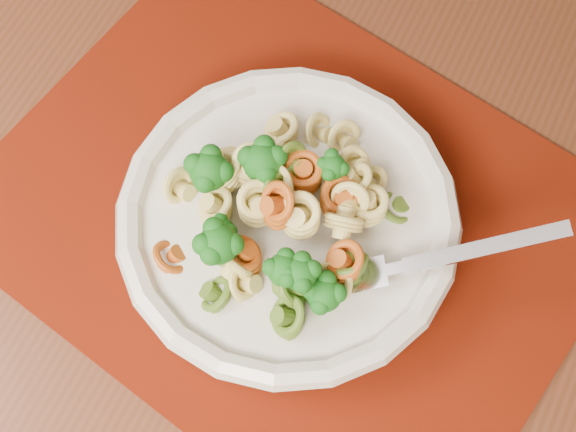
{
  "coord_description": "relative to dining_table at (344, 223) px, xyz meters",
  "views": [
    {
      "loc": [
        0.58,
        0.42,
        1.28
      ],
      "look_at": [
        0.57,
        0.63,
        0.76
      ],
      "focal_mm": 50.0,
      "sensor_mm": 36.0,
      "label": 1
    }
  ],
  "objects": [
    {
      "name": "placemat",
      "position": [
        -0.05,
        -0.03,
        0.09
      ],
      "size": [
        0.56,
        0.53,
        0.0
      ],
      "primitive_type": "cube",
      "rotation": [
        0.0,
        0.0,
        -0.56
      ],
      "color": "#530F03",
      "rests_on": "dining_table"
    },
    {
      "name": "fork",
      "position": [
        0.01,
        -0.09,
        0.14
      ],
      "size": [
        0.18,
        0.06,
        0.08
      ],
      "primitive_type": null,
      "rotation": [
        0.0,
        -0.35,
        0.21
      ],
      "color": "silver",
      "rests_on": "pasta_bowl"
    },
    {
      "name": "pasta_broccoli_heap",
      "position": [
        -0.05,
        -0.05,
        0.14
      ],
      "size": [
        0.21,
        0.21,
        0.06
      ],
      "primitive_type": null,
      "color": "#EFE176",
      "rests_on": "pasta_bowl"
    },
    {
      "name": "dining_table",
      "position": [
        0.0,
        0.0,
        0.0
      ],
      "size": [
        1.72,
        1.43,
        0.72
      ],
      "rotation": [
        0.0,
        0.0,
        -0.38
      ],
      "color": "#4D2615",
      "rests_on": "ground"
    },
    {
      "name": "pasta_bowl",
      "position": [
        -0.05,
        -0.05,
        0.12
      ],
      "size": [
        0.25,
        0.25,
        0.05
      ],
      "color": "beige",
      "rests_on": "placemat"
    }
  ]
}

